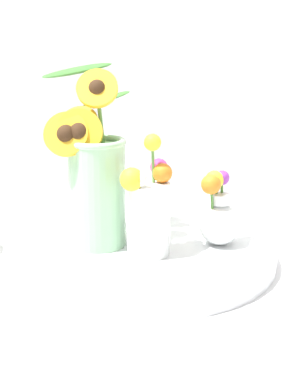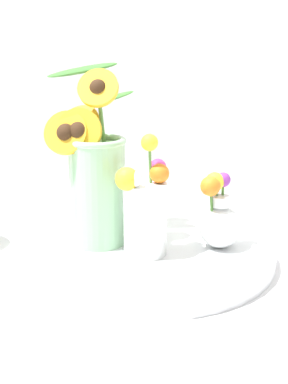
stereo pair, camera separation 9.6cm
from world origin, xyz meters
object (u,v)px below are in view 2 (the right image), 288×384
object	(u,v)px
serving_tray	(144,252)
vase_bulb_right	(219,218)
mason_jar_sunflowers	(95,175)
vase_small_center	(146,210)

from	to	relation	value
serving_tray	vase_bulb_right	distance (m)	0.15
mason_jar_sunflowers	vase_bulb_right	world-z (taller)	mason_jar_sunflowers
mason_jar_sunflowers	vase_small_center	size ratio (longest dim) A/B	1.54
serving_tray	vase_small_center	size ratio (longest dim) A/B	2.23
serving_tray	mason_jar_sunflowers	bearing A→B (deg)	171.97
vase_small_center	vase_bulb_right	world-z (taller)	vase_small_center
serving_tray	mason_jar_sunflowers	distance (m)	0.17
vase_bulb_right	vase_small_center	bearing A→B (deg)	-158.81
vase_bulb_right	serving_tray	bearing A→B (deg)	-175.11
serving_tray	vase_bulb_right	xyz separation A→B (m)	(0.14, 0.01, 0.07)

